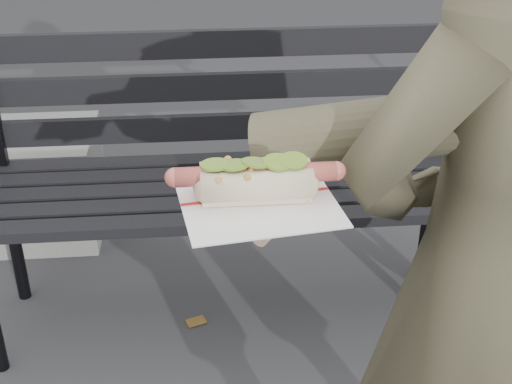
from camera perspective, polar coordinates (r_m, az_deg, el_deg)
The scene contains 3 objects.
park_bench at distance 2.08m, azimuth -2.99°, elevation 2.51°, with size 1.50×0.44×0.88m.
person at distance 1.19m, azimuth 18.32°, elevation -7.02°, with size 0.57×0.37×1.56m, color #413F2B.
held_hotdog at distance 0.96m, azimuth 10.81°, elevation 4.05°, with size 0.62×0.31×0.20m.
Camera 1 is at (-0.09, -0.86, 1.45)m, focal length 50.00 mm.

